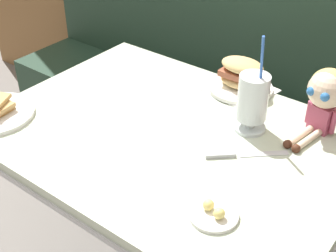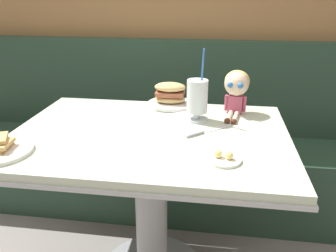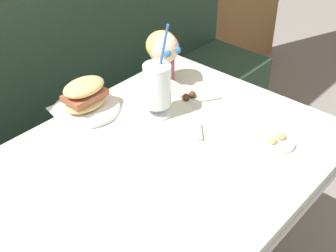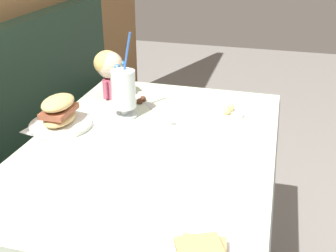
# 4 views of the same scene
# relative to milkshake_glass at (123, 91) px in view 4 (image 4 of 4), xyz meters

# --- Properties ---
(booth_bench) EXTENTS (2.60, 0.48, 1.00)m
(booth_bench) POSITION_rel_milkshake_glass_xyz_m (-0.18, 0.47, -0.52)
(booth_bench) COLOR #233D2D
(booth_bench) RESTS_ON ground
(diner_table) EXTENTS (1.11, 0.81, 0.74)m
(diner_table) POSITION_rel_milkshake_glass_xyz_m (-0.18, -0.16, -0.30)
(diner_table) COLOR beige
(diner_table) RESTS_ON ground
(milkshake_glass) EXTENTS (0.10, 0.10, 0.31)m
(milkshake_glass) POSITION_rel_milkshake_glass_xyz_m (0.00, 0.00, 0.00)
(milkshake_glass) COLOR silver
(milkshake_glass) RESTS_ON diner_table
(sandwich_plate) EXTENTS (0.23, 0.23, 0.12)m
(sandwich_plate) POSITION_rel_milkshake_glass_xyz_m (-0.14, 0.19, -0.06)
(sandwich_plate) COLOR white
(sandwich_plate) RESTS_ON diner_table
(butter_saucer) EXTENTS (0.12, 0.12, 0.04)m
(butter_saucer) POSITION_rel_milkshake_glass_xyz_m (0.12, -0.37, -0.09)
(butter_saucer) COLOR white
(butter_saucer) RESTS_ON diner_table
(butter_knife) EXTENTS (0.19, 0.17, 0.01)m
(butter_knife) POSITION_rel_milkshake_glass_xyz_m (0.03, -0.15, -0.10)
(butter_knife) COLOR silver
(butter_knife) RESTS_ON diner_table
(seated_doll) EXTENTS (0.13, 0.23, 0.20)m
(seated_doll) POSITION_rel_milkshake_glass_xyz_m (0.17, 0.12, 0.03)
(seated_doll) COLOR #B74C6B
(seated_doll) RESTS_ON diner_table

